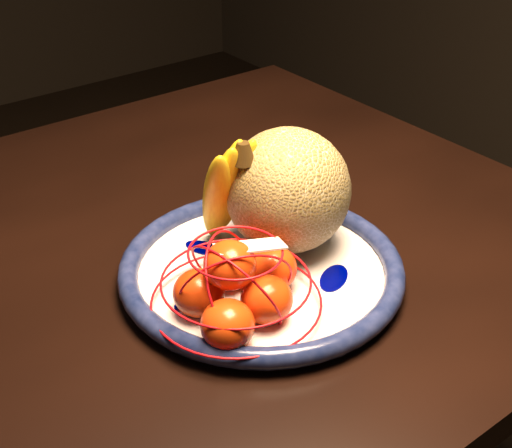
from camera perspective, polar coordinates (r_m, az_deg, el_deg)
dining_table at (r=0.88m, az=-18.33°, el=-10.13°), size 1.44×0.87×0.72m
fruit_bowl at (r=0.82m, az=0.43°, el=-3.67°), size 0.33×0.33×0.03m
cantaloupe at (r=0.83m, az=2.55°, el=2.70°), size 0.15×0.15×0.15m
banana_bunch at (r=0.82m, az=-2.36°, el=3.01°), size 0.11×0.10×0.16m
mandarin_bag at (r=0.74m, az=-1.51°, el=-4.92°), size 0.23×0.23×0.11m
price_tag at (r=0.72m, az=-0.45°, el=-1.79°), size 0.08×0.05×0.01m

